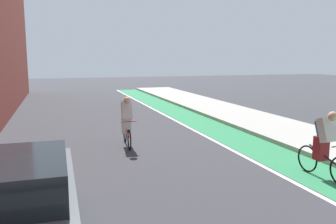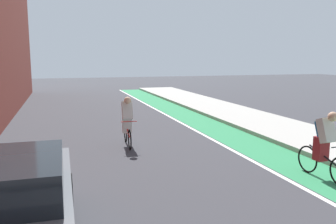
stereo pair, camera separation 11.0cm
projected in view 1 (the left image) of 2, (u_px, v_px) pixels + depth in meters
ground_plane at (145, 151)px, 10.64m from camera, size 80.23×80.23×0.00m
bike_lane_paint at (219, 131)px, 13.56m from camera, size 1.60×36.47×0.00m
lane_divider_stripe at (198, 132)px, 13.29m from camera, size 0.12×36.47×0.00m
sidewalk_right at (271, 125)px, 14.25m from camera, size 3.02×36.47×0.14m
parked_sedan_gray at (6, 210)px, 4.67m from camera, size 1.91×4.26×1.53m
cyclist_mid at (324, 143)px, 8.10m from camera, size 0.48×1.71×1.61m
cyclist_trailing at (127, 121)px, 11.11m from camera, size 0.48×1.69×1.60m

